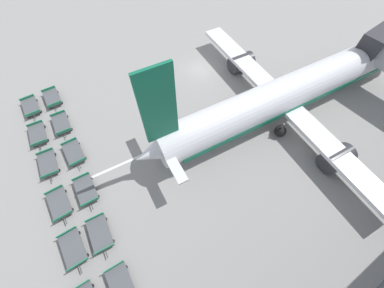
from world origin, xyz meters
The scene contains 14 objects.
ground_plane centered at (0.00, 0.00, 0.00)m, with size 500.00×500.00×0.00m, color gray.
airplane centered at (11.66, 4.42, 2.86)m, with size 31.81×38.60×12.69m.
baggage_dolly_row_near_col_a centered at (-5.31, -22.06, 0.49)m, with size 3.88×1.86×0.92m.
baggage_dolly_row_near_col_b centered at (-0.53, -22.36, 0.49)m, with size 3.94×2.02×0.92m.
baggage_dolly_row_near_col_c centered at (4.01, -22.37, 0.49)m, with size 3.94×2.02×0.92m.
baggage_dolly_row_near_col_d centered at (9.01, -22.60, 0.49)m, with size 3.88×1.86×0.92m.
baggage_dolly_row_near_col_e centered at (13.68, -22.73, 0.49)m, with size 3.88×1.86×0.92m.
baggage_dolly_row_mid_a_col_a centered at (-5.38, -19.40, 0.49)m, with size 3.89×1.87×0.92m.
baggage_dolly_row_mid_a_col_b centered at (-0.60, -19.61, 0.49)m, with size 3.93×1.97×0.92m.
baggage_dolly_row_mid_a_col_c centered at (4.16, -19.62, 0.49)m, with size 3.88×1.86×0.92m.
baggage_dolly_row_mid_a_col_d centered at (9.05, -19.97, 0.49)m, with size 3.91×1.94×0.92m.
baggage_dolly_row_mid_a_col_e centered at (13.77, -20.30, 0.49)m, with size 3.94×2.01×0.92m.
baggage_dolly_row_mid_a_col_f centered at (18.55, -20.30, 0.49)m, with size 3.91×1.92×0.92m.
stand_guidance_stripe centered at (8.94, -3.61, 0.00)m, with size 2.97×34.55×0.01m.
Camera 1 is at (22.11, -15.79, 22.68)m, focal length 22.00 mm.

